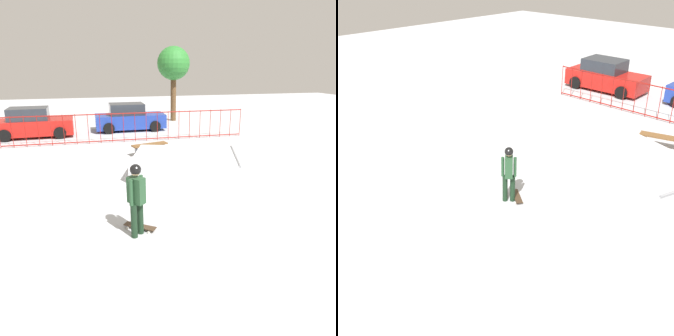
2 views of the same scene
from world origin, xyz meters
TOP-DOWN VIEW (x-y plane):
  - ground_plane at (0.00, 0.00)m, footprint 60.00×60.00m
  - skate_ramp at (1.80, 0.79)m, footprint 5.94×4.17m
  - skater at (-0.94, -3.01)m, footprint 0.42×0.43m
  - skateboard at (-0.85, -2.75)m, footprint 0.77×0.63m
  - perimeter_fence at (-0.00, 6.32)m, footprint 12.26×0.12m
  - park_bench at (0.57, 3.66)m, footprint 1.65×0.82m
  - parked_car_red at (-4.97, 8.62)m, footprint 4.16×2.04m
  - parked_car_blue at (0.36, 9.30)m, footprint 4.12×1.97m
  - distant_tree at (3.79, 12.01)m, footprint 2.21×2.21m

SIDE VIEW (x-z plane):
  - ground_plane at x=0.00m, z-range 0.00..0.00m
  - skateboard at x=-0.85m, z-range 0.03..0.12m
  - skate_ramp at x=1.80m, z-range -0.05..0.69m
  - park_bench at x=0.57m, z-range 0.12..0.60m
  - parked_car_red at x=-4.97m, z-range -0.08..1.52m
  - parked_car_blue at x=0.36m, z-range -0.08..1.52m
  - perimeter_fence at x=0.00m, z-range 0.02..1.52m
  - skater at x=-0.94m, z-range 0.14..1.87m
  - distant_tree at x=3.79m, z-range 1.29..6.27m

